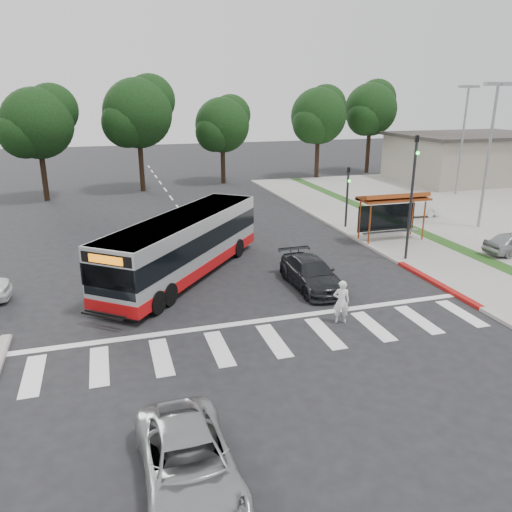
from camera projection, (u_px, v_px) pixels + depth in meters
name	position (u px, v px, depth m)	size (l,w,h in m)	color
ground	(238.00, 291.00, 22.42)	(140.00, 140.00, 0.00)	black
sidewalk_east	(368.00, 228.00, 32.73)	(4.00, 40.00, 0.12)	gray
curb_east	(340.00, 230.00, 32.17)	(0.30, 40.00, 0.15)	#9E9991
curb_east_red	(437.00, 283.00, 23.07)	(0.32, 6.00, 0.15)	maroon
parking_lot	(496.00, 210.00, 37.88)	(18.00, 36.00, 0.10)	gray
commercial_building	(469.00, 159.00, 50.07)	(14.00, 10.00, 4.40)	gray
building_roof_cap	(473.00, 135.00, 49.34)	(14.60, 10.60, 0.30)	#383330
crosswalk_ladder	(274.00, 340.00, 17.87)	(18.00, 2.60, 0.01)	silver
bus_shelter	(392.00, 202.00, 29.33)	(4.20, 1.60, 2.86)	#943F18
traffic_signal_ne_tall	(412.00, 188.00, 25.24)	(0.18, 0.37, 6.50)	black
traffic_signal_ne_short	(347.00, 191.00, 32.04)	(0.18, 0.37, 4.00)	black
lot_light_front	(491.00, 136.00, 31.04)	(1.90, 0.35, 9.01)	gray
lot_light_mid	(464.00, 125.00, 41.80)	(1.90, 0.35, 9.01)	gray
tree_ne_a	(319.00, 115.00, 50.42)	(6.16, 5.74, 9.30)	black
tree_ne_b	(371.00, 108.00, 54.02)	(6.16, 5.74, 10.02)	black
tree_north_a	(139.00, 112.00, 43.46)	(6.60, 6.15, 10.17)	black
tree_north_b	(223.00, 124.00, 47.87)	(5.72, 5.33, 8.43)	black
tree_north_c	(38.00, 122.00, 39.61)	(6.16, 5.74, 9.30)	black
transit_bus	(184.00, 247.00, 23.83)	(2.48, 11.42, 2.95)	#ACAEB1
pedestrian	(341.00, 302.00, 19.04)	(0.63, 0.41, 1.73)	white
dark_sedan	(311.00, 273.00, 22.65)	(1.85, 4.54, 1.32)	black
silver_suv_south	(189.00, 463.00, 11.07)	(2.06, 4.47, 1.24)	#96999B
parked_car_1	(414.00, 208.00, 35.33)	(1.25, 3.58, 1.18)	silver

